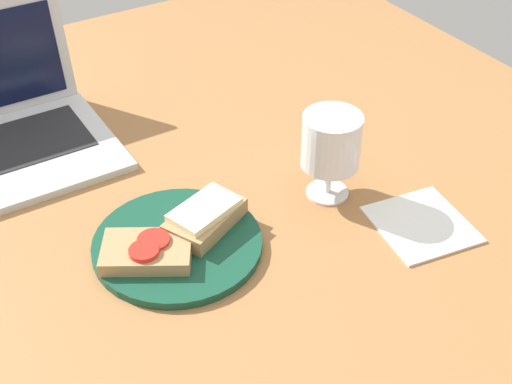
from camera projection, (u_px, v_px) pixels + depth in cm
name	position (u px, v px, depth cm)	size (l,w,h in cm)	color
wooden_table	(211.00, 207.00, 107.80)	(140.00, 140.00, 3.00)	#9E6B3D
plate	(177.00, 244.00, 98.04)	(23.44, 23.44, 1.26)	#144733
sandwich_with_cheese	(205.00, 217.00, 99.21)	(13.34, 11.18, 3.45)	#A88456
sandwich_with_tomato	(147.00, 251.00, 94.38)	(14.03, 12.54, 2.66)	#A88456
wine_glass	(331.00, 145.00, 102.51)	(8.68, 8.68, 13.63)	white
napkin	(421.00, 224.00, 102.00)	(12.73, 13.44, 0.40)	white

